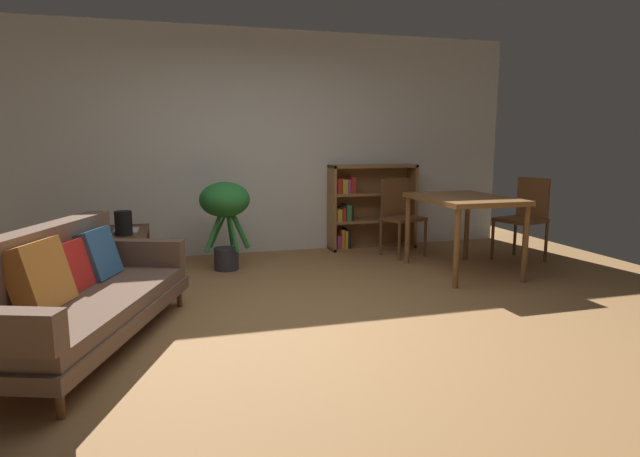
{
  "coord_description": "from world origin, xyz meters",
  "views": [
    {
      "loc": [
        -0.98,
        -3.85,
        1.39
      ],
      "look_at": [
        0.24,
        0.42,
        0.65
      ],
      "focal_mm": 29.83,
      "sensor_mm": 36.0,
      "label": 1
    }
  ],
  "objects_px": {
    "dining_table": "(464,205)",
    "dining_chair_near": "(525,214)",
    "bookshelf": "(367,207)",
    "media_console": "(126,257)",
    "fabric_couch": "(67,292)",
    "open_laptop": "(117,229)",
    "dining_chair_far": "(400,212)",
    "desk_speaker": "(123,223)",
    "potted_floor_plant": "(225,208)"
  },
  "relations": [
    {
      "from": "media_console",
      "to": "potted_floor_plant",
      "type": "distance_m",
      "value": 1.12
    },
    {
      "from": "open_laptop",
      "to": "desk_speaker",
      "type": "bearing_deg",
      "value": -69.76
    },
    {
      "from": "media_console",
      "to": "dining_table",
      "type": "relative_size",
      "value": 0.87
    },
    {
      "from": "fabric_couch",
      "to": "dining_table",
      "type": "bearing_deg",
      "value": 16.74
    },
    {
      "from": "dining_chair_near",
      "to": "bookshelf",
      "type": "distance_m",
      "value": 1.91
    },
    {
      "from": "dining_table",
      "to": "dining_chair_near",
      "type": "relative_size",
      "value": 1.22
    },
    {
      "from": "open_laptop",
      "to": "dining_table",
      "type": "height_order",
      "value": "dining_table"
    },
    {
      "from": "open_laptop",
      "to": "dining_chair_near",
      "type": "distance_m",
      "value": 4.48
    },
    {
      "from": "media_console",
      "to": "potted_floor_plant",
      "type": "height_order",
      "value": "potted_floor_plant"
    },
    {
      "from": "dining_chair_near",
      "to": "bookshelf",
      "type": "relative_size",
      "value": 0.85
    },
    {
      "from": "media_console",
      "to": "open_laptop",
      "type": "bearing_deg",
      "value": 143.55
    },
    {
      "from": "bookshelf",
      "to": "dining_table",
      "type": "bearing_deg",
      "value": -71.13
    },
    {
      "from": "dining_chair_far",
      "to": "bookshelf",
      "type": "relative_size",
      "value": 0.82
    },
    {
      "from": "bookshelf",
      "to": "media_console",
      "type": "bearing_deg",
      "value": -161.89
    },
    {
      "from": "dining_table",
      "to": "dining_chair_far",
      "type": "distance_m",
      "value": 1.04
    },
    {
      "from": "dining_table",
      "to": "dining_chair_near",
      "type": "height_order",
      "value": "dining_chair_near"
    },
    {
      "from": "dining_table",
      "to": "dining_chair_far",
      "type": "height_order",
      "value": "dining_chair_far"
    },
    {
      "from": "media_console",
      "to": "dining_chair_near",
      "type": "height_order",
      "value": "dining_chair_near"
    },
    {
      "from": "open_laptop",
      "to": "dining_chair_near",
      "type": "height_order",
      "value": "dining_chair_near"
    },
    {
      "from": "desk_speaker",
      "to": "dining_chair_near",
      "type": "xyz_separation_m",
      "value": [
        4.39,
        -0.06,
        -0.08
      ]
    },
    {
      "from": "potted_floor_plant",
      "to": "dining_table",
      "type": "distance_m",
      "value": 2.52
    },
    {
      "from": "open_laptop",
      "to": "dining_chair_far",
      "type": "relative_size",
      "value": 0.49
    },
    {
      "from": "fabric_couch",
      "to": "dining_table",
      "type": "xyz_separation_m",
      "value": [
        3.65,
        1.1,
        0.34
      ]
    },
    {
      "from": "potted_floor_plant",
      "to": "dining_chair_far",
      "type": "xyz_separation_m",
      "value": [
        2.11,
        0.18,
        -0.15
      ]
    },
    {
      "from": "open_laptop",
      "to": "bookshelf",
      "type": "height_order",
      "value": "bookshelf"
    },
    {
      "from": "bookshelf",
      "to": "potted_floor_plant",
      "type": "bearing_deg",
      "value": -159.73
    },
    {
      "from": "desk_speaker",
      "to": "dining_chair_far",
      "type": "height_order",
      "value": "dining_chair_far"
    },
    {
      "from": "media_console",
      "to": "bookshelf",
      "type": "height_order",
      "value": "bookshelf"
    },
    {
      "from": "desk_speaker",
      "to": "potted_floor_plant",
      "type": "relative_size",
      "value": 0.24
    },
    {
      "from": "dining_chair_far",
      "to": "bookshelf",
      "type": "bearing_deg",
      "value": 114.58
    },
    {
      "from": "open_laptop",
      "to": "dining_chair_far",
      "type": "bearing_deg",
      "value": 6.8
    },
    {
      "from": "open_laptop",
      "to": "potted_floor_plant",
      "type": "xyz_separation_m",
      "value": [
        1.07,
        0.2,
        0.15
      ]
    },
    {
      "from": "open_laptop",
      "to": "media_console",
      "type": "bearing_deg",
      "value": -36.45
    },
    {
      "from": "media_console",
      "to": "potted_floor_plant",
      "type": "bearing_deg",
      "value": 13.92
    },
    {
      "from": "potted_floor_plant",
      "to": "bookshelf",
      "type": "relative_size",
      "value": 0.84
    },
    {
      "from": "fabric_couch",
      "to": "dining_table",
      "type": "relative_size",
      "value": 1.84
    },
    {
      "from": "open_laptop",
      "to": "dining_table",
      "type": "relative_size",
      "value": 0.39
    },
    {
      "from": "potted_floor_plant",
      "to": "dining_table",
      "type": "height_order",
      "value": "potted_floor_plant"
    },
    {
      "from": "bookshelf",
      "to": "fabric_couch",
      "type": "bearing_deg",
      "value": -140.46
    },
    {
      "from": "desk_speaker",
      "to": "dining_chair_near",
      "type": "distance_m",
      "value": 4.4
    },
    {
      "from": "desk_speaker",
      "to": "potted_floor_plant",
      "type": "bearing_deg",
      "value": 22.57
    },
    {
      "from": "open_laptop",
      "to": "bookshelf",
      "type": "xyz_separation_m",
      "value": [
        2.96,
        0.89,
        0.01
      ]
    },
    {
      "from": "open_laptop",
      "to": "fabric_couch",
      "type": "bearing_deg",
      "value": -96.1
    },
    {
      "from": "fabric_couch",
      "to": "open_laptop",
      "type": "relative_size",
      "value": 4.75
    },
    {
      "from": "dining_table",
      "to": "fabric_couch",
      "type": "bearing_deg",
      "value": -163.26
    },
    {
      "from": "dining_chair_far",
      "to": "bookshelf",
      "type": "distance_m",
      "value": 0.56
    },
    {
      "from": "desk_speaker",
      "to": "bookshelf",
      "type": "relative_size",
      "value": 0.2
    },
    {
      "from": "fabric_couch",
      "to": "bookshelf",
      "type": "bearing_deg",
      "value": 39.54
    },
    {
      "from": "dining_table",
      "to": "dining_chair_near",
      "type": "xyz_separation_m",
      "value": [
        1.01,
        0.33,
        -0.18
      ]
    },
    {
      "from": "potted_floor_plant",
      "to": "dining_chair_near",
      "type": "height_order",
      "value": "dining_chair_near"
    }
  ]
}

